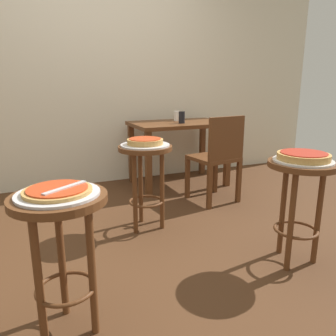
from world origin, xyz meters
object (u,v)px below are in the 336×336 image
Objects in this scene: wooden_chair at (218,156)px; pizza_server_knife at (65,187)px; stool_foreground at (61,231)px; pizza_foreground at (58,190)px; stool_leftside at (146,167)px; dining_table at (179,132)px; stool_middle at (300,188)px; serving_plate_middle at (303,161)px; serving_plate_leftside at (145,145)px; pizza_leftside at (145,141)px; pizza_middle at (303,156)px; serving_plate_foreground at (58,194)px; cup_near_edge at (182,117)px; cup_far_edge at (177,116)px; condiment_shaker at (182,118)px.

pizza_server_knife is at bearing -140.81° from wooden_chair.
stool_foreground is 2.34× the size of pizza_foreground.
pizza_server_knife reaches higher than stool_foreground.
dining_table reaches higher than stool_leftside.
stool_middle is at bearing 2.29° from pizza_foreground.
serving_plate_middle is 0.95× the size of serving_plate_leftside.
wooden_chair is (1.57, 1.23, -0.23)m from pizza_foreground.
pizza_server_knife is (-0.70, -0.96, 0.03)m from serving_plate_leftside.
pizza_middle is at bearing -51.43° from pizza_leftside.
stool_foreground is 1.45m from pizza_middle.
pizza_server_knife reaches higher than serving_plate_foreground.
dining_table is (0.05, 1.88, -0.07)m from serving_plate_middle.
cup_near_edge is at bearing 50.14° from pizza_leftside.
cup_far_edge is at bearing 76.74° from cup_near_edge.
cup_far_edge is 0.51× the size of pizza_server_knife.
stool_middle is at bearing 2.29° from serving_plate_foreground.
pizza_server_knife is (-0.70, -0.96, 0.20)m from stool_leftside.
dining_table is at bearing 52.87° from serving_plate_leftside.
cup_near_edge reaches higher than serving_plate_foreground.
pizza_server_knife reaches higher than stool_middle.
stool_leftside is (-0.71, 0.88, 0.00)m from stool_middle.
cup_near_edge is 1.15× the size of cup_far_edge.
serving_plate_middle is 1.63× the size of pizza_server_knife.
serving_plate_middle is at bearing -51.43° from stool_leftside.
stool_middle is 0.79× the size of wooden_chair.
cup_far_edge is at bearing 54.90° from pizza_leftside.
condiment_shaker reaches higher than stool_foreground.
cup_far_edge is at bearing 92.97° from wooden_chair.
pizza_foreground is 1.44m from pizza_middle.
pizza_middle reaches higher than serving_plate_leftside.
dining_table reaches higher than stool_middle.
stool_middle is 2.45× the size of pizza_leftside.
pizza_foreground is 3.56× the size of condiment_shaker.
cup_near_edge and wooden_chair have the same top height.
serving_plate_middle is 2.77× the size of cup_near_edge.
serving_plate_foreground is 1.44m from serving_plate_middle.
cup_far_edge reaches higher than stool_leftside.
serving_plate_foreground is 4.36× the size of condiment_shaker.
cup_far_edge reaches higher than stool_foreground.
stool_foreground is 1.19m from stool_leftside.
pizza_foreground is 1.44m from serving_plate_middle.
pizza_middle is at bearing -51.43° from serving_plate_leftside.
cup_near_edge reaches higher than pizza_leftside.
stool_foreground is at bearing -127.72° from pizza_leftside.
cup_far_edge is 1.38× the size of condiment_shaker.
cup_far_edge is (0.80, 1.13, 0.07)m from pizza_leftside.
serving_plate_foreground is at bearing -127.72° from pizza_leftside.
wooden_chair reaches higher than pizza_server_knife.
pizza_middle is (-0.00, 0.00, 0.03)m from serving_plate_middle.
pizza_middle is (1.43, 0.06, 0.03)m from serving_plate_foreground.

